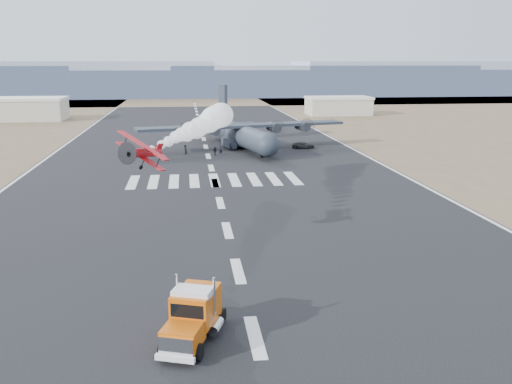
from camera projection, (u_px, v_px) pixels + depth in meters
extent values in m
plane|color=black|center=(255.00, 337.00, 37.05)|extent=(500.00, 500.00, 0.00)
cube|color=brown|center=(193.00, 100.00, 259.38)|extent=(500.00, 80.00, 0.00)
cube|color=#8896AD|center=(58.00, 79.00, 278.62)|extent=(150.00, 50.00, 17.00)
cube|color=#8896AD|center=(192.00, 83.00, 286.91)|extent=(150.00, 50.00, 13.00)
cube|color=#8896AD|center=(318.00, 80.00, 294.52)|extent=(150.00, 50.00, 15.00)
cube|color=#8896AD|center=(438.00, 78.00, 302.13)|extent=(150.00, 50.00, 17.00)
cube|color=#A8A596|center=(23.00, 110.00, 170.26)|extent=(24.00, 14.00, 6.00)
cube|color=silver|center=(22.00, 99.00, 169.52)|extent=(24.50, 14.50, 0.80)
cube|color=#A8A596|center=(338.00, 107.00, 187.00)|extent=(20.00, 12.00, 5.20)
cube|color=silver|center=(339.00, 98.00, 186.35)|extent=(20.50, 12.50, 0.80)
cube|color=black|center=(198.00, 326.00, 37.41)|extent=(3.22, 6.58, 0.24)
cube|color=red|center=(183.00, 335.00, 34.46)|extent=(2.88, 2.94, 1.26)
cube|color=silver|center=(176.00, 346.00, 33.33)|extent=(2.06, 0.85, 1.07)
cube|color=white|center=(175.00, 359.00, 33.30)|extent=(2.39, 1.09, 0.34)
cube|color=red|center=(192.00, 311.00, 35.94)|extent=(2.87, 2.46, 2.14)
cube|color=black|center=(187.00, 311.00, 35.07)|extent=(2.05, 0.82, 0.87)
cube|color=white|center=(193.00, 292.00, 35.96)|extent=(2.81, 2.28, 0.49)
cube|color=red|center=(200.00, 304.00, 37.66)|extent=(2.94, 2.64, 2.52)
cylinder|color=black|center=(163.00, 348.00, 34.50)|extent=(0.72, 1.14, 1.07)
cylinder|color=black|center=(199.00, 352.00, 34.03)|extent=(0.72, 1.14, 1.07)
cylinder|color=black|center=(186.00, 319.00, 38.38)|extent=(0.72, 1.14, 1.07)
cylinder|color=black|center=(218.00, 322.00, 37.91)|extent=(0.72, 1.14, 1.07)
cylinder|color=black|center=(190.00, 313.00, 39.30)|extent=(0.72, 1.14, 1.07)
cylinder|color=black|center=(222.00, 316.00, 38.84)|extent=(0.72, 1.14, 1.07)
cylinder|color=red|center=(144.00, 153.00, 52.33)|extent=(2.12, 4.65, 0.83)
sphere|color=black|center=(145.00, 149.00, 52.43)|extent=(0.64, 0.64, 0.64)
cylinder|color=black|center=(135.00, 157.00, 50.20)|extent=(1.04, 0.79, 0.92)
cylinder|color=black|center=(134.00, 157.00, 49.89)|extent=(1.95, 0.61, 2.03)
cube|color=red|center=(143.00, 157.00, 52.05)|extent=(5.09, 2.33, 2.44)
cube|color=red|center=(141.00, 145.00, 51.53)|extent=(5.25, 2.38, 2.51)
cube|color=red|center=(152.00, 144.00, 54.26)|extent=(0.33, 0.82, 0.92)
cube|color=red|center=(152.00, 149.00, 54.36)|extent=(1.95, 1.15, 0.07)
cylinder|color=black|center=(134.00, 166.00, 51.99)|extent=(0.22, 0.42, 0.41)
cylinder|color=black|center=(150.00, 166.00, 51.75)|extent=(0.22, 0.42, 0.41)
sphere|color=white|center=(153.00, 149.00, 54.54)|extent=(0.64, 0.64, 0.64)
sphere|color=white|center=(160.00, 145.00, 56.66)|extent=(0.87, 0.87, 0.87)
sphere|color=white|center=(167.00, 142.00, 58.77)|extent=(1.10, 1.10, 1.10)
sphere|color=white|center=(174.00, 139.00, 60.89)|extent=(1.33, 1.33, 1.33)
sphere|color=white|center=(180.00, 136.00, 63.01)|extent=(1.55, 1.55, 1.55)
sphere|color=white|center=(186.00, 133.00, 65.13)|extent=(1.78, 1.78, 1.78)
sphere|color=white|center=(191.00, 131.00, 67.24)|extent=(2.01, 2.01, 2.01)
sphere|color=white|center=(196.00, 128.00, 69.36)|extent=(2.23, 2.23, 2.23)
sphere|color=white|center=(201.00, 126.00, 71.48)|extent=(2.46, 2.46, 2.46)
sphere|color=white|center=(205.00, 124.00, 73.59)|extent=(2.69, 2.69, 2.69)
sphere|color=white|center=(209.00, 122.00, 75.71)|extent=(2.91, 2.91, 2.91)
sphere|color=white|center=(213.00, 120.00, 77.83)|extent=(3.14, 3.14, 3.14)
sphere|color=white|center=(217.00, 118.00, 79.95)|extent=(3.37, 3.37, 3.37)
sphere|color=white|center=(221.00, 117.00, 82.06)|extent=(3.59, 3.59, 3.59)
cylinder|color=#212A32|center=(241.00, 135.00, 115.14)|extent=(10.74, 29.99, 4.26)
sphere|color=#212A32|center=(268.00, 145.00, 101.50)|extent=(4.26, 4.26, 4.26)
cone|color=#212A32|center=(221.00, 127.00, 128.79)|extent=(5.56, 7.17, 4.26)
cube|color=#212A32|center=(243.00, 126.00, 113.71)|extent=(42.49, 13.77, 0.53)
cylinder|color=#212A32|center=(181.00, 131.00, 109.11)|extent=(2.76, 4.37, 1.92)
cylinder|color=#3F3F44|center=(183.00, 133.00, 107.16)|extent=(3.54, 0.85, 3.62)
cylinder|color=#212A32|center=(213.00, 130.00, 111.23)|extent=(2.76, 4.37, 1.92)
cylinder|color=#3F3F44|center=(216.00, 131.00, 109.28)|extent=(3.54, 0.85, 3.62)
cylinder|color=#212A32|center=(274.00, 127.00, 115.46)|extent=(2.76, 4.37, 1.92)
cylinder|color=#3F3F44|center=(278.00, 128.00, 113.51)|extent=(3.54, 0.85, 3.62)
cylinder|color=#212A32|center=(302.00, 126.00, 117.57)|extent=(2.76, 4.37, 1.92)
cylinder|color=#3F3F44|center=(307.00, 127.00, 115.62)|extent=(3.54, 0.85, 3.62)
cube|color=#212A32|center=(223.00, 104.00, 125.63)|extent=(1.68, 4.81, 8.51)
cube|color=#212A32|center=(223.00, 124.00, 127.13)|extent=(15.23, 6.41, 0.37)
cube|color=#212A32|center=(229.00, 143.00, 115.70)|extent=(2.66, 6.51, 1.70)
cylinder|color=black|center=(229.00, 146.00, 115.83)|extent=(0.78, 1.26, 1.17)
cube|color=#212A32|center=(251.00, 142.00, 117.25)|extent=(2.66, 6.51, 1.70)
cylinder|color=black|center=(251.00, 144.00, 117.38)|extent=(0.78, 1.26, 1.17)
cylinder|color=black|center=(262.00, 155.00, 104.94)|extent=(0.63, 1.03, 0.96)
imported|color=black|center=(303.00, 145.00, 116.00)|extent=(4.82, 2.78, 1.26)
imported|color=black|center=(221.00, 150.00, 108.51)|extent=(0.85, 0.80, 1.84)
imported|color=black|center=(185.00, 150.00, 108.75)|extent=(0.84, 1.01, 1.79)
imported|color=black|center=(267.00, 148.00, 111.70)|extent=(1.05, 0.54, 1.59)
imported|color=black|center=(215.00, 151.00, 107.33)|extent=(1.12, 1.04, 1.74)
imported|color=black|center=(266.00, 148.00, 111.04)|extent=(0.84, 0.92, 1.61)
imported|color=black|center=(230.00, 147.00, 112.50)|extent=(1.23, 1.47, 1.57)
imported|color=black|center=(265.00, 147.00, 111.49)|extent=(0.82, 0.87, 1.89)
imported|color=black|center=(267.00, 146.00, 113.31)|extent=(0.85, 0.95, 1.66)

